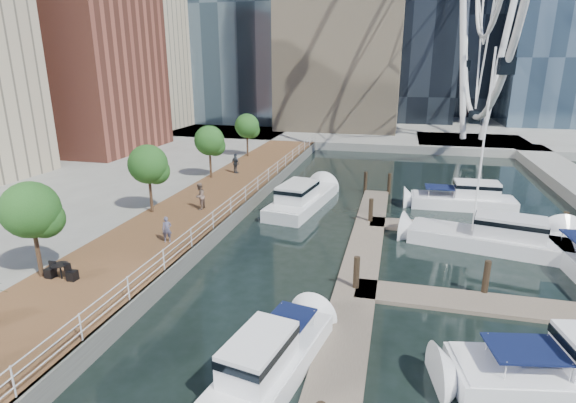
{
  "coord_description": "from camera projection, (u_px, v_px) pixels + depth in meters",
  "views": [
    {
      "loc": [
        4.54,
        -11.89,
        10.57
      ],
      "look_at": [
        -1.44,
        12.18,
        3.0
      ],
      "focal_mm": 28.0,
      "sensor_mm": 36.0,
      "label": 1
    }
  ],
  "objects": [
    {
      "name": "moored_yachts",
      "position": [
        468.0,
        260.0,
        25.38
      ],
      "size": [
        21.93,
        32.14,
        11.5
      ],
      "color": "silver",
      "rests_on": "ground"
    },
    {
      "name": "pedestrian_near",
      "position": [
        167.0,
        229.0,
        25.15
      ],
      "size": [
        0.63,
        0.55,
        1.47
      ],
      "primitive_type": "imported",
      "rotation": [
        0.0,
        0.0,
        0.45
      ],
      "color": "#545470",
      "rests_on": "boardwalk"
    },
    {
      "name": "ground",
      "position": [
        243.0,
        391.0,
        15.17
      ],
      "size": [
        520.0,
        520.0,
        0.0
      ],
      "primitive_type": "plane",
      "color": "black",
      "rests_on": "ground"
    },
    {
      "name": "boardwalk",
      "position": [
        192.0,
        217.0,
        31.02
      ],
      "size": [
        6.0,
        60.0,
        1.0
      ],
      "primitive_type": "cube",
      "color": "brown",
      "rests_on": "ground"
    },
    {
      "name": "pedestrian_mid",
      "position": [
        200.0,
        196.0,
        30.77
      ],
      "size": [
        0.73,
        0.93,
        1.87
      ],
      "primitive_type": "imported",
      "rotation": [
        0.0,
        0.0,
        -1.6
      ],
      "color": "#7F6557",
      "rests_on": "boardwalk"
    },
    {
      "name": "floating_docks",
      "position": [
        460.0,
        275.0,
        22.45
      ],
      "size": [
        16.0,
        34.0,
        2.6
      ],
      "color": "#6D6051",
      "rests_on": "ground"
    },
    {
      "name": "pier",
      "position": [
        471.0,
        143.0,
        60.06
      ],
      "size": [
        14.0,
        12.0,
        1.0
      ],
      "primitive_type": "cube",
      "color": "gray",
      "rests_on": "ground"
    },
    {
      "name": "pedestrian_far",
      "position": [
        236.0,
        163.0,
        41.13
      ],
      "size": [
        1.13,
        0.95,
        1.81
      ],
      "primitive_type": "imported",
      "rotation": [
        0.0,
        0.0,
        2.57
      ],
      "color": "#343941",
      "rests_on": "boardwalk"
    },
    {
      "name": "land_far",
      "position": [
        382.0,
        108.0,
        109.7
      ],
      "size": [
        200.0,
        114.0,
        1.0
      ],
      "primitive_type": "cube",
      "color": "gray",
      "rests_on": "ground"
    },
    {
      "name": "midrise_condos",
      "position": [
        6.0,
        34.0,
        43.88
      ],
      "size": [
        19.0,
        67.0,
        28.0
      ],
      "color": "#BCAD8E",
      "rests_on": "ground"
    },
    {
      "name": "seawall",
      "position": [
        233.0,
        220.0,
        30.33
      ],
      "size": [
        0.25,
        60.0,
        1.0
      ],
      "primitive_type": "cube",
      "color": "#595954",
      "rests_on": "ground"
    },
    {
      "name": "street_trees",
      "position": [
        148.0,
        164.0,
        29.54
      ],
      "size": [
        2.6,
        42.6,
        4.6
      ],
      "color": "#3F2B1C",
      "rests_on": "ground"
    },
    {
      "name": "railing",
      "position": [
        231.0,
        206.0,
        30.05
      ],
      "size": [
        0.1,
        60.0,
        1.05
      ],
      "primitive_type": null,
      "color": "white",
      "rests_on": "boardwalk"
    }
  ]
}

